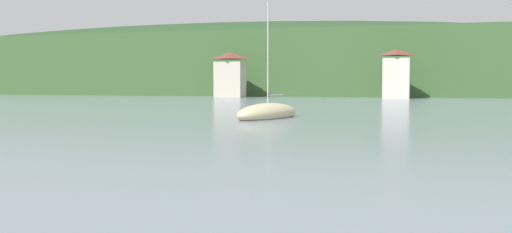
% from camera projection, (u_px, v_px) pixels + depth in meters
% --- Properties ---
extents(wooded_hillside, '(352.00, 45.66, 26.29)m').
position_uv_depth(wooded_hillside, '(293.00, 71.00, 131.70)').
color(wooded_hillside, '#38562D').
rests_on(wooded_hillside, ground_plane).
extents(shore_building_west, '(5.30, 3.65, 8.10)m').
position_uv_depth(shore_building_west, '(230.00, 75.00, 102.23)').
color(shore_building_west, '#BCB29E').
rests_on(shore_building_west, ground_plane).
extents(shore_building_westcentral, '(4.50, 3.16, 8.17)m').
position_uv_depth(shore_building_westcentral, '(396.00, 75.00, 93.48)').
color(shore_building_westcentral, beige).
rests_on(shore_building_westcentral, ground_plane).
extents(sailboat_far_3, '(4.27, 7.92, 8.97)m').
position_uv_depth(sailboat_far_3, '(268.00, 113.00, 42.13)').
color(sailboat_far_3, '#CCBC8E').
rests_on(sailboat_far_3, ground_plane).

